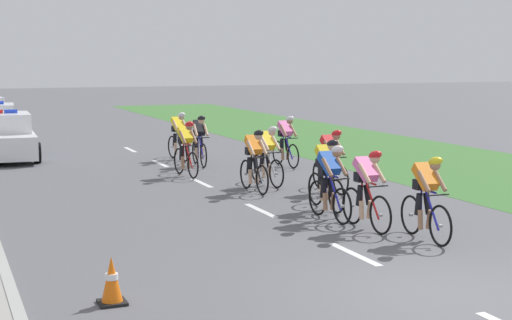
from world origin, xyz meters
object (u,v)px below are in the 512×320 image
Objects in this scene: cyclist_tenth at (199,140)px; cyclist_third at (330,181)px; cyclist_eighth at (186,148)px; police_car_nearest at (5,138)px; cyclist_sixth at (254,160)px; cyclist_eleventh at (179,135)px; cyclist_lead at (426,197)px; cyclist_fourth at (326,173)px; cyclist_ninth at (286,140)px; cyclist_seventh at (267,155)px; cyclist_second at (367,188)px; cyclist_fifth at (331,160)px; traffic_cone_near at (112,281)px.

cyclist_third is at bearing -90.56° from cyclist_tenth.
police_car_nearest is at bearing 126.73° from cyclist_eighth.
cyclist_sixth is 6.49m from cyclist_eleventh.
cyclist_lead is 3.22m from cyclist_fourth.
cyclist_ninth is 9.11m from police_car_nearest.
cyclist_fourth is 1.00× the size of cyclist_eleventh.
cyclist_eighth is at bearing 100.66° from cyclist_lead.
cyclist_tenth is (-0.44, 4.15, 0.00)m from cyclist_seventh.
cyclist_second is 9.58m from cyclist_tenth.
cyclist_fourth and cyclist_fifth have the same top height.
cyclist_third and cyclist_ninth have the same top height.
cyclist_second is at bearing -67.95° from police_car_nearest.
cyclist_fifth is 0.39× the size of police_car_nearest.
cyclist_fifth is 1.00× the size of cyclist_eleventh.
cyclist_second is 1.00× the size of cyclist_sixth.
traffic_cone_near is (-4.21, -10.32, -0.48)m from cyclist_eighth.
cyclist_third is at bearing -67.24° from police_car_nearest.
cyclist_third is 6.73m from cyclist_eighth.
cyclist_ninth is at bearing -33.26° from police_car_nearest.
cyclist_eleventh reaches higher than traffic_cone_near.
cyclist_tenth is at bearing 92.72° from cyclist_fourth.
cyclist_tenth is (0.23, 4.92, 0.00)m from cyclist_sixth.
cyclist_second reaches higher than traffic_cone_near.
cyclist_fourth is at bearing -91.34° from cyclist_seventh.
cyclist_ninth is (2.41, 7.41, 0.00)m from cyclist_third.
traffic_cone_near is (-5.57, -4.67, -0.48)m from cyclist_fourth.
traffic_cone_near is at bearing -124.36° from cyclist_sixth.
cyclist_eleventh is 5.59m from police_car_nearest.
police_car_nearest is (-5.73, 8.01, -0.11)m from cyclist_seventh.
cyclist_third is 2.69× the size of traffic_cone_near.
cyclist_sixth is at bearing 157.48° from cyclist_fifth.
cyclist_sixth is at bearing 98.71° from cyclist_lead.
cyclist_fourth is 1.00× the size of cyclist_eighth.
cyclist_tenth reaches higher than traffic_cone_near.
cyclist_seventh is 5.75m from cyclist_eleventh.
cyclist_sixth is (-0.15, 3.63, 0.00)m from cyclist_third.
cyclist_ninth is (2.56, 3.78, 0.00)m from cyclist_sixth.
cyclist_eighth is at bearing 103.55° from cyclist_fourth.
traffic_cone_near is at bearing -125.04° from cyclist_seventh.
cyclist_eighth is at bearing -103.36° from cyclist_eleventh.
cyclist_sixth is at bearing 94.68° from cyclist_second.
cyclist_fifth is at bearing 62.04° from cyclist_third.
cyclist_tenth is at bearing 66.88° from traffic_cone_near.
cyclist_lead is 1.00× the size of cyclist_fourth.
cyclist_fourth is at bearing -107.10° from cyclist_ninth.
cyclist_tenth and cyclist_eleventh have the same top height.
traffic_cone_near is (-5.65, -8.06, -0.48)m from cyclist_seventh.
cyclist_fifth and cyclist_sixth have the same top height.
cyclist_eleventh is 14.67m from traffic_cone_near.
cyclist_fourth is at bearing -86.59° from cyclist_eleventh.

